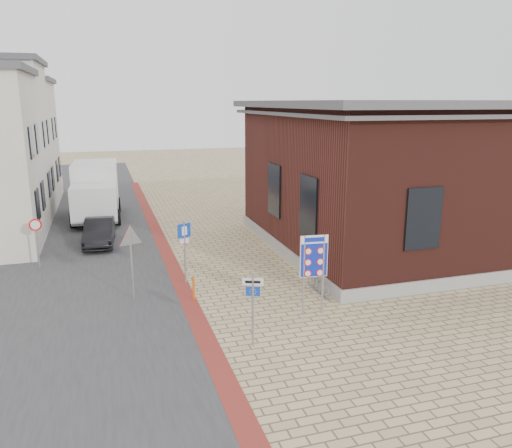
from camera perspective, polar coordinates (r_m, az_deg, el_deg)
ground at (r=15.68m, az=1.41°, el=-11.70°), size 120.00×120.00×0.00m
road_strip at (r=29.20m, az=-18.60°, el=-0.27°), size 7.00×60.00×0.02m
curb_strip at (r=24.48m, az=-10.58°, el=-2.40°), size 0.60×40.00×0.02m
brick_building at (r=24.70m, az=16.30°, el=5.66°), size 13.00×13.00×6.80m
townhouse_far at (r=38.04m, az=-27.24°, el=8.41°), size 7.40×6.40×8.30m
bike_rack at (r=18.36m, az=7.12°, el=-6.99°), size 0.08×1.80×0.60m
sedan at (r=25.28m, az=-17.47°, el=-0.86°), size 1.59×3.89×1.25m
box_truck at (r=30.77m, az=-17.86°, el=3.64°), size 2.84×6.28×3.24m
border_sign at (r=15.98m, az=6.63°, el=-3.90°), size 0.91×0.14×2.67m
essen_sign at (r=13.99m, az=-0.35°, el=-8.61°), size 0.56×0.25×2.17m
parking_sign at (r=18.81m, az=-8.18°, el=-2.06°), size 0.51×0.23×2.43m
yield_sign at (r=17.56m, az=-14.14°, el=-2.19°), size 0.91×0.36×2.65m
speed_sign at (r=22.23m, az=-23.78°, el=-1.27°), size 0.51×0.07×2.15m
bollard at (r=17.60m, az=-7.14°, el=-7.31°), size 0.09×0.09×0.88m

